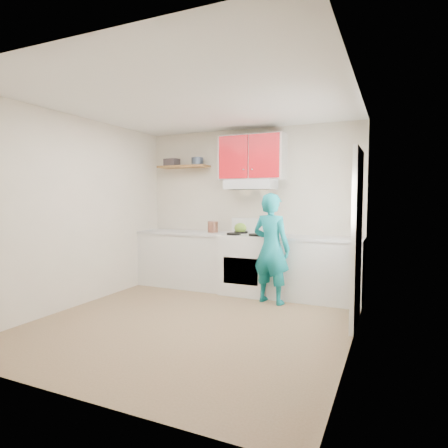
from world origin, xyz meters
The scene contains 21 objects.
floor centered at (0.00, 0.00, 0.00)m, with size 3.80×3.80×0.00m, color brown.
ceiling centered at (0.00, 0.00, 2.60)m, with size 3.60×3.80×0.04m, color white.
back_wall centered at (0.00, 1.90, 1.30)m, with size 3.60×0.04×2.60m, color beige.
front_wall centered at (0.00, -1.90, 1.30)m, with size 3.60×0.04×2.60m, color beige.
left_wall centered at (-1.80, 0.00, 1.30)m, with size 0.04×3.80×2.60m, color beige.
right_wall centered at (1.80, 0.00, 1.30)m, with size 0.04×3.80×2.60m, color beige.
door centered at (1.78, 0.70, 1.02)m, with size 0.05×0.85×2.05m, color white.
door_glass centered at (1.75, 0.70, 1.45)m, with size 0.01×0.55×0.95m, color white.
counter_left centered at (-1.04, 1.60, 0.45)m, with size 1.52×0.60×0.90m, color silver.
counter_right centered at (1.14, 1.60, 0.45)m, with size 1.32×0.60×0.90m, color silver.
stove centered at (0.10, 1.57, 0.46)m, with size 0.76×0.65×0.92m, color white.
range_hood centered at (0.10, 1.68, 1.70)m, with size 0.76×0.44×0.15m, color silver.
upper_cabinets centered at (0.10, 1.73, 2.12)m, with size 1.02×0.33×0.70m, color red.
shelf centered at (-1.15, 1.75, 2.02)m, with size 0.90×0.30×0.04m, color brown.
books centered at (-1.38, 1.74, 2.10)m, with size 0.24×0.17×0.13m, color #373033.
tin centered at (-0.87, 1.72, 2.10)m, with size 0.20×0.20×0.12m, color #333D4C.
kettle centered at (-0.08, 1.70, 1.00)m, with size 0.20×0.20×0.17m, color olive.
crock centered at (-0.55, 1.65, 1.00)m, with size 0.17×0.17×0.20m, color brown.
cutting_board centered at (1.05, 1.59, 0.91)m, with size 0.32×0.23×0.02m, color olive.
silicone_mat centered at (1.37, 1.50, 0.90)m, with size 0.31×0.26×0.01m, color red.
person centered at (0.59, 1.19, 0.78)m, with size 0.57×0.37×1.56m, color #0D727B.
Camera 1 is at (2.17, -3.93, 1.49)m, focal length 30.46 mm.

